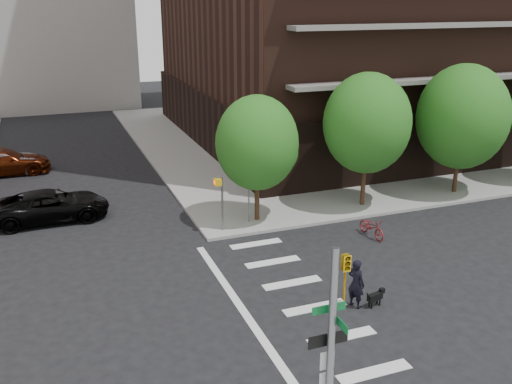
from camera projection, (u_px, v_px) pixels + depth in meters
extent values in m
plane|color=black|center=(236.00, 324.00, 19.59)|extent=(120.00, 120.00, 0.00)
cube|color=gray|center=(378.00, 131.00, 47.22)|extent=(39.00, 33.00, 0.15)
cube|color=silver|center=(374.00, 372.00, 17.06)|extent=(2.40, 0.50, 0.01)
cube|color=silver|center=(342.00, 337.00, 18.83)|extent=(2.40, 0.50, 0.01)
cube|color=silver|center=(315.00, 308.00, 20.60)|extent=(2.40, 0.50, 0.01)
cube|color=silver|center=(292.00, 283.00, 22.37)|extent=(2.40, 0.50, 0.01)
cube|color=silver|center=(273.00, 262.00, 24.13)|extent=(2.40, 0.50, 0.01)
cube|color=silver|center=(256.00, 244.00, 25.90)|extent=(2.40, 0.50, 0.01)
cube|color=silver|center=(250.00, 321.00, 19.76)|extent=(0.30, 13.00, 0.01)
cube|color=black|center=(350.00, 107.00, 46.15)|extent=(25.50, 25.50, 4.00)
cylinder|color=#301E11|center=(257.00, 197.00, 28.03)|extent=(0.24, 0.24, 2.30)
sphere|color=#235B19|center=(257.00, 143.00, 27.13)|extent=(4.00, 4.00, 4.00)
cylinder|color=#301E11|center=(363.00, 181.00, 29.99)|extent=(0.24, 0.24, 2.60)
sphere|color=#235B19|center=(367.00, 123.00, 28.98)|extent=(4.50, 4.50, 4.50)
cylinder|color=#301E11|center=(456.00, 172.00, 32.05)|extent=(0.24, 0.24, 2.30)
sphere|color=#235B19|center=(463.00, 117.00, 31.03)|extent=(5.00, 5.00, 5.00)
cylinder|color=slate|center=(329.00, 380.00, 11.77)|extent=(0.16, 0.16, 6.00)
imported|color=gold|center=(345.00, 278.00, 11.11)|extent=(0.16, 0.20, 1.00)
cube|color=#0A5926|center=(329.00, 308.00, 11.38)|extent=(0.75, 0.02, 0.18)
cube|color=#0A5926|center=(339.00, 322.00, 11.38)|extent=(0.02, 0.75, 0.18)
cube|color=black|center=(328.00, 339.00, 11.58)|extent=(0.90, 0.02, 0.28)
cube|color=silver|center=(327.00, 360.00, 11.74)|extent=(0.32, 0.02, 0.42)
cube|color=silver|center=(326.00, 381.00, 11.91)|extent=(0.32, 0.02, 0.42)
cylinder|color=slate|center=(222.00, 204.00, 26.69)|extent=(0.10, 0.10, 2.60)
cube|color=gold|center=(218.00, 182.00, 26.27)|extent=(0.32, 0.25, 0.32)
cylinder|color=slate|center=(249.00, 201.00, 27.70)|extent=(0.08, 0.08, 2.20)
cube|color=gold|center=(250.00, 184.00, 27.27)|extent=(0.64, 0.02, 0.64)
imported|color=black|center=(52.00, 206.00, 28.42)|extent=(2.59, 5.55, 1.54)
imported|color=#441405|center=(1.00, 162.00, 35.73)|extent=(2.37, 5.81, 1.69)
imported|color=#9A9BA2|center=(1.00, 162.00, 35.73)|extent=(2.05, 4.96, 1.60)
imported|color=maroon|center=(372.00, 227.00, 26.56)|extent=(0.77, 1.85, 0.95)
imported|color=black|center=(356.00, 283.00, 20.39)|extent=(0.80, 0.68, 1.85)
cube|color=black|center=(375.00, 297.00, 20.57)|extent=(0.64, 0.33, 0.24)
cube|color=black|center=(382.00, 291.00, 20.70)|extent=(0.21, 0.18, 0.18)
cylinder|color=black|center=(378.00, 301.00, 20.77)|extent=(0.06, 0.06, 0.27)
cylinder|color=black|center=(371.00, 305.00, 20.54)|extent=(0.06, 0.06, 0.27)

